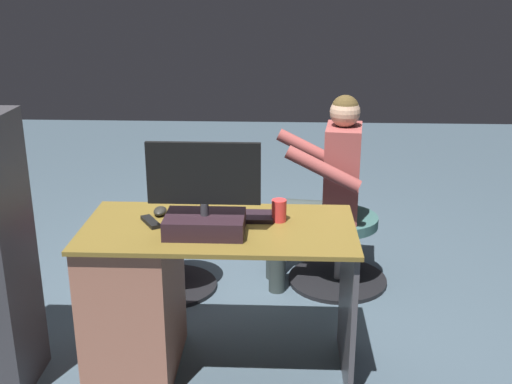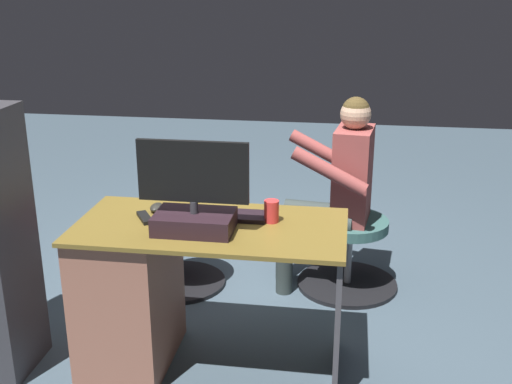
# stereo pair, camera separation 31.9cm
# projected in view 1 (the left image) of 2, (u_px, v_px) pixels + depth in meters

# --- Properties ---
(ground_plane) EXTENTS (10.00, 10.00, 0.00)m
(ground_plane) POSITION_uv_depth(u_px,v_px,m) (229.00, 323.00, 3.46)
(ground_plane) COLOR #3F505D
(desk) EXTENTS (1.22, 0.61, 0.73)m
(desk) POSITION_uv_depth(u_px,v_px,m) (152.00, 294.00, 2.96)
(desk) COLOR brown
(desk) RESTS_ON ground_plane
(monitor) EXTENTS (0.48, 0.23, 0.41)m
(monitor) POSITION_uv_depth(u_px,v_px,m) (204.00, 206.00, 2.72)
(monitor) COLOR black
(monitor) RESTS_ON desk
(keyboard) EXTENTS (0.42, 0.14, 0.02)m
(keyboard) POSITION_uv_depth(u_px,v_px,m) (228.00, 216.00, 2.93)
(keyboard) COLOR black
(keyboard) RESTS_ON desk
(computer_mouse) EXTENTS (0.06, 0.10, 0.04)m
(computer_mouse) POSITION_uv_depth(u_px,v_px,m) (160.00, 211.00, 2.96)
(computer_mouse) COLOR #262520
(computer_mouse) RESTS_ON desk
(cup) EXTENTS (0.07, 0.07, 0.10)m
(cup) POSITION_uv_depth(u_px,v_px,m) (279.00, 210.00, 2.88)
(cup) COLOR red
(cup) RESTS_ON desk
(tv_remote) EXTENTS (0.12, 0.15, 0.02)m
(tv_remote) POSITION_uv_depth(u_px,v_px,m) (151.00, 222.00, 2.86)
(tv_remote) COLOR black
(tv_remote) RESTS_ON desk
(office_chair_teddy) EXTENTS (0.55, 0.55, 0.43)m
(office_chair_teddy) POSITION_uv_depth(u_px,v_px,m) (170.00, 251.00, 3.77)
(office_chair_teddy) COLOR black
(office_chair_teddy) RESTS_ON ground_plane
(teddy_bear) EXTENTS (0.21, 0.21, 0.31)m
(teddy_bear) POSITION_uv_depth(u_px,v_px,m) (168.00, 198.00, 3.67)
(teddy_bear) COLOR #CAB87E
(teddy_bear) RESTS_ON office_chair_teddy
(visitor_chair) EXTENTS (0.60, 0.60, 0.43)m
(visitor_chair) POSITION_uv_depth(u_px,v_px,m) (339.00, 246.00, 3.85)
(visitor_chair) COLOR black
(visitor_chair) RESTS_ON ground_plane
(person) EXTENTS (0.56, 0.52, 1.16)m
(person) POSITION_uv_depth(u_px,v_px,m) (327.00, 179.00, 3.71)
(person) COLOR brown
(person) RESTS_ON ground_plane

